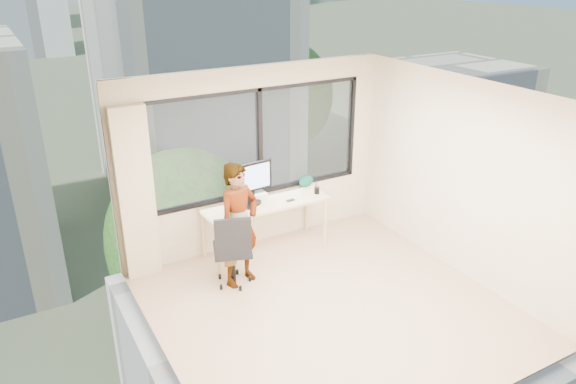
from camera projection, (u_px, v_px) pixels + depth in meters
floor at (328, 307)px, 6.67m from camera, size 4.00×4.00×0.01m
ceiling at (336, 96)px, 5.65m from camera, size 4.00×4.00×0.01m
wall_front at (465, 299)px, 4.56m from camera, size 4.00×0.01×2.60m
wall_left at (158, 253)px, 5.26m from camera, size 0.01×4.00×2.60m
wall_right at (461, 178)px, 7.06m from camera, size 0.01×4.00×2.60m
window_wall at (256, 142)px, 7.70m from camera, size 3.30×0.16×1.55m
curtain at (136, 194)px, 6.95m from camera, size 0.45×0.14×2.30m
desk at (265, 226)px, 7.85m from camera, size 1.80×0.60×0.75m
chair at (232, 247)px, 6.96m from camera, size 0.68×0.68×1.05m
person at (239, 225)px, 6.89m from camera, size 0.69×0.56×1.64m
monitor at (252, 183)px, 7.56m from camera, size 0.62×0.19×0.61m
game_console at (255, 195)px, 7.85m from camera, size 0.30×0.25×0.07m
laptop at (241, 201)px, 7.51m from camera, size 0.39×0.40×0.20m
cellphone at (291, 200)px, 7.75m from camera, size 0.12×0.07×0.01m
pen_cup at (317, 190)px, 7.97m from camera, size 0.10×0.10×0.10m
handbag at (306, 181)px, 8.20m from camera, size 0.26×0.18×0.18m
near_bldg_b at (194, 90)px, 44.90m from camera, size 14.00×13.00×16.00m
near_bldg_c at (441, 125)px, 46.18m from camera, size 12.00×10.00×10.00m
tree_b at (188, 258)px, 26.63m from camera, size 7.60×7.60×9.00m
tree_c at (288, 106)px, 52.19m from camera, size 8.40×8.40×10.00m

